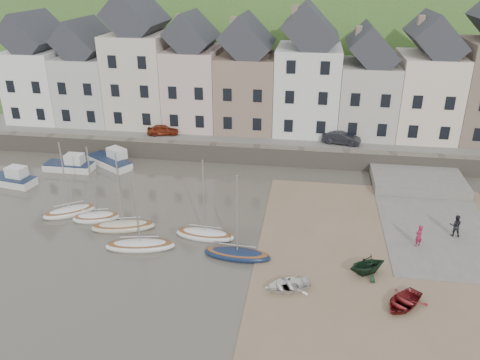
% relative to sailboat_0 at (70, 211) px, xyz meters
% --- Properties ---
extents(ground, '(160.00, 160.00, 0.00)m').
position_rel_sailboat_0_xyz_m(ground, '(13.42, -3.91, -0.27)').
color(ground, '#4B453B').
rests_on(ground, ground).
extents(quay_land, '(90.00, 30.00, 1.50)m').
position_rel_sailboat_0_xyz_m(quay_land, '(13.42, 28.09, 0.48)').
color(quay_land, '#395D25').
rests_on(quay_land, ground).
extents(quay_street, '(70.00, 7.00, 0.10)m').
position_rel_sailboat_0_xyz_m(quay_street, '(13.42, 16.59, 1.28)').
color(quay_street, slate).
rests_on(quay_street, quay_land).
extents(seawall, '(70.00, 1.20, 1.80)m').
position_rel_sailboat_0_xyz_m(seawall, '(13.42, 13.09, 0.63)').
color(seawall, slate).
rests_on(seawall, ground).
extents(beach, '(18.00, 26.00, 0.06)m').
position_rel_sailboat_0_xyz_m(beach, '(24.42, -3.91, -0.24)').
color(beach, '#7E644C').
rests_on(beach, ground).
extents(slipway, '(8.00, 18.00, 0.12)m').
position_rel_sailboat_0_xyz_m(slipway, '(28.42, 4.09, -0.21)').
color(slipway, slate).
rests_on(slipway, ground).
extents(hillside, '(134.40, 84.00, 84.00)m').
position_rel_sailboat_0_xyz_m(hillside, '(8.42, 56.08, -18.26)').
color(hillside, '#395D25').
rests_on(hillside, ground).
extents(townhouse_terrace, '(61.05, 8.00, 13.93)m').
position_rel_sailboat_0_xyz_m(townhouse_terrace, '(15.18, 20.09, 7.06)').
color(townhouse_terrace, white).
rests_on(townhouse_terrace, quay_land).
extents(sailboat_0, '(4.24, 3.63, 6.32)m').
position_rel_sailboat_0_xyz_m(sailboat_0, '(0.00, 0.00, 0.00)').
color(sailboat_0, silver).
rests_on(sailboat_0, ground).
extents(sailboat_1, '(3.86, 2.46, 6.32)m').
position_rel_sailboat_0_xyz_m(sailboat_1, '(2.47, -0.59, 0.00)').
color(sailboat_1, silver).
rests_on(sailboat_1, ground).
extents(sailboat_2, '(5.01, 2.73, 6.32)m').
position_rel_sailboat_0_xyz_m(sailboat_2, '(5.08, -1.59, -0.00)').
color(sailboat_2, beige).
rests_on(sailboat_2, ground).
extents(sailboat_3, '(5.10, 2.39, 6.32)m').
position_rel_sailboat_0_xyz_m(sailboat_3, '(7.26, -3.99, -0.00)').
color(sailboat_3, silver).
rests_on(sailboat_3, ground).
extents(sailboat_4, '(4.50, 1.80, 6.32)m').
position_rel_sailboat_0_xyz_m(sailboat_4, '(11.43, -1.86, -0.00)').
color(sailboat_4, silver).
rests_on(sailboat_4, ground).
extents(sailboat_5, '(4.73, 1.75, 6.32)m').
position_rel_sailboat_0_xyz_m(sailboat_5, '(14.18, -4.07, -0.00)').
color(sailboat_5, '#13203D').
rests_on(sailboat_5, ground).
extents(motorboat_0, '(4.70, 1.79, 1.70)m').
position_rel_sailboat_0_xyz_m(motorboat_0, '(-4.16, 8.45, 0.32)').
color(motorboat_0, silver).
rests_on(motorboat_0, ground).
extents(motorboat_1, '(4.89, 2.52, 1.70)m').
position_rel_sailboat_0_xyz_m(motorboat_1, '(-7.87, 4.61, 0.32)').
color(motorboat_1, silver).
rests_on(motorboat_1, ground).
extents(motorboat_2, '(5.47, 4.36, 1.70)m').
position_rel_sailboat_0_xyz_m(motorboat_2, '(-0.77, 10.27, 0.32)').
color(motorboat_2, silver).
rests_on(motorboat_2, ground).
extents(rowboat_white, '(3.44, 3.02, 0.59)m').
position_rel_sailboat_0_xyz_m(rowboat_white, '(17.75, -7.15, 0.09)').
color(rowboat_white, white).
rests_on(rowboat_white, beach).
extents(rowboat_green, '(3.35, 3.22, 1.36)m').
position_rel_sailboat_0_xyz_m(rowboat_green, '(22.72, -4.72, 0.48)').
color(rowboat_green, black).
rests_on(rowboat_green, beach).
extents(rowboat_red, '(3.49, 3.63, 0.61)m').
position_rel_sailboat_0_xyz_m(rowboat_red, '(24.52, -7.74, 0.10)').
color(rowboat_red, maroon).
rests_on(rowboat_red, beach).
extents(person_red, '(0.71, 0.67, 1.63)m').
position_rel_sailboat_0_xyz_m(person_red, '(26.53, -0.86, 0.67)').
color(person_red, maroon).
rests_on(person_red, slipway).
extents(person_dark, '(0.89, 0.74, 1.67)m').
position_rel_sailboat_0_xyz_m(person_dark, '(29.43, 0.99, 0.69)').
color(person_dark, black).
rests_on(person_dark, slipway).
extents(car_left, '(3.51, 2.06, 1.12)m').
position_rel_sailboat_0_xyz_m(car_left, '(3.03, 15.59, 1.90)').
color(car_left, maroon).
rests_on(car_left, quay_street).
extents(car_right, '(4.01, 2.10, 1.26)m').
position_rel_sailboat_0_xyz_m(car_right, '(21.73, 15.59, 1.96)').
color(car_right, black).
rests_on(car_right, quay_street).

